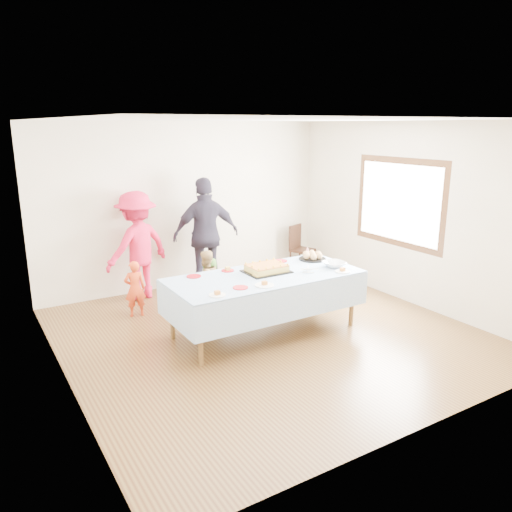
{
  "coord_description": "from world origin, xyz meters",
  "views": [
    {
      "loc": [
        -3.28,
        -5.08,
        2.65
      ],
      "look_at": [
        -0.0,
        0.3,
        0.98
      ],
      "focal_mm": 35.0,
      "sensor_mm": 36.0,
      "label": 1
    }
  ],
  "objects_px": {
    "party_table": "(265,279)",
    "dining_chair": "(299,245)",
    "adult_left": "(137,246)",
    "birthday_cake": "(267,269)"
  },
  "relations": [
    {
      "from": "party_table",
      "to": "dining_chair",
      "type": "height_order",
      "value": "dining_chair"
    },
    {
      "from": "dining_chair",
      "to": "adult_left",
      "type": "height_order",
      "value": "adult_left"
    },
    {
      "from": "birthday_cake",
      "to": "dining_chair",
      "type": "distance_m",
      "value": 2.85
    },
    {
      "from": "party_table",
      "to": "adult_left",
      "type": "relative_size",
      "value": 1.49
    },
    {
      "from": "birthday_cake",
      "to": "party_table",
      "type": "bearing_deg",
      "value": -131.0
    },
    {
      "from": "dining_chair",
      "to": "adult_left",
      "type": "distance_m",
      "value": 3.07
    },
    {
      "from": "party_table",
      "to": "birthday_cake",
      "type": "distance_m",
      "value": 0.17
    },
    {
      "from": "dining_chair",
      "to": "adult_left",
      "type": "xyz_separation_m",
      "value": [
        -3.05,
        0.03,
        0.37
      ]
    },
    {
      "from": "dining_chair",
      "to": "party_table",
      "type": "bearing_deg",
      "value": -156.0
    },
    {
      "from": "birthday_cake",
      "to": "dining_chair",
      "type": "relative_size",
      "value": 0.67
    }
  ]
}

